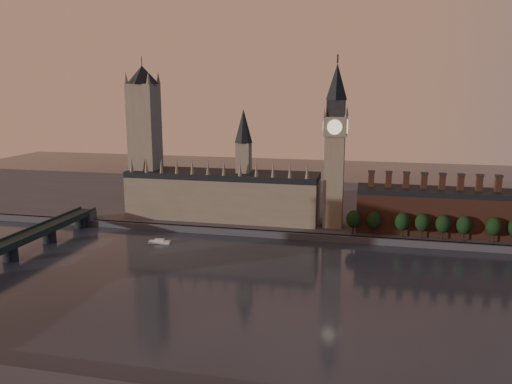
% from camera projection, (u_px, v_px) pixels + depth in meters
% --- Properties ---
extents(ground, '(900.00, 900.00, 0.00)m').
position_uv_depth(ground, '(291.00, 299.00, 218.72)').
color(ground, black).
rests_on(ground, ground).
extents(north_bank, '(900.00, 182.00, 4.00)m').
position_uv_depth(north_bank, '(326.00, 205.00, 388.48)').
color(north_bank, '#47474C').
rests_on(north_bank, ground).
extents(palace_of_westminster, '(130.00, 30.30, 74.00)m').
position_uv_depth(palace_of_westminster, '(223.00, 193.00, 338.09)').
color(palace_of_westminster, '#81755C').
rests_on(palace_of_westminster, north_bank).
extents(victoria_tower, '(24.00, 24.00, 108.00)m').
position_uv_depth(victoria_tower, '(145.00, 136.00, 342.64)').
color(victoria_tower, '#81755C').
rests_on(victoria_tower, north_bank).
extents(big_ben, '(15.00, 15.00, 107.00)m').
position_uv_depth(big_ben, '(335.00, 144.00, 310.31)').
color(big_ben, '#81755C').
rests_on(big_ben, north_bank).
extents(chimney_block, '(110.00, 25.00, 37.00)m').
position_uv_depth(chimney_block, '(449.00, 211.00, 303.04)').
color(chimney_block, brown).
rests_on(chimney_block, north_bank).
extents(embankment_tree_0, '(8.60, 8.60, 14.88)m').
position_uv_depth(embankment_tree_0, '(353.00, 219.00, 300.85)').
color(embankment_tree_0, black).
rests_on(embankment_tree_0, north_bank).
extents(embankment_tree_1, '(8.60, 8.60, 14.88)m').
position_uv_depth(embankment_tree_1, '(374.00, 220.00, 298.70)').
color(embankment_tree_1, black).
rests_on(embankment_tree_1, north_bank).
extents(embankment_tree_2, '(8.60, 8.60, 14.88)m').
position_uv_depth(embankment_tree_2, '(402.00, 222.00, 295.23)').
color(embankment_tree_2, black).
rests_on(embankment_tree_2, north_bank).
extents(embankment_tree_3, '(8.60, 8.60, 14.88)m').
position_uv_depth(embankment_tree_3, '(422.00, 223.00, 292.95)').
color(embankment_tree_3, black).
rests_on(embankment_tree_3, north_bank).
extents(embankment_tree_4, '(8.60, 8.60, 14.88)m').
position_uv_depth(embankment_tree_4, '(443.00, 224.00, 290.11)').
color(embankment_tree_4, black).
rests_on(embankment_tree_4, north_bank).
extents(embankment_tree_5, '(8.60, 8.60, 14.88)m').
position_uv_depth(embankment_tree_5, '(464.00, 225.00, 287.63)').
color(embankment_tree_5, black).
rests_on(embankment_tree_5, north_bank).
extents(embankment_tree_6, '(8.60, 8.60, 14.88)m').
position_uv_depth(embankment_tree_6, '(494.00, 227.00, 284.58)').
color(embankment_tree_6, black).
rests_on(embankment_tree_6, north_bank).
extents(river_boat, '(13.19, 5.31, 2.56)m').
position_uv_depth(river_boat, '(159.00, 242.00, 298.24)').
color(river_boat, white).
rests_on(river_boat, ground).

